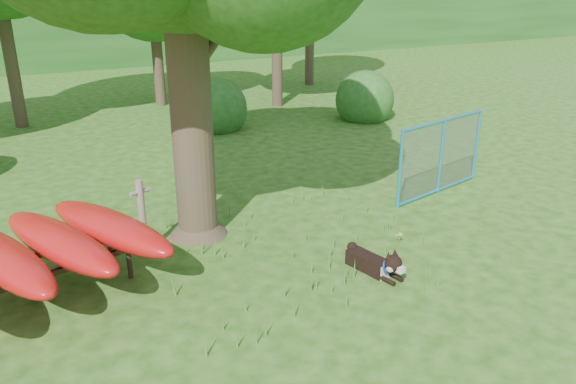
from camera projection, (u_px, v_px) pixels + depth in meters
name	position (u px, v px, depth m)	size (l,w,h in m)	color
ground	(315.00, 285.00, 8.09)	(80.00, 80.00, 0.00)	#204B0F
wooden_post	(142.00, 215.00, 8.82)	(0.34, 0.17, 1.24)	#716355
kayak_rack	(32.00, 250.00, 7.51)	(3.72, 3.33, 0.96)	black
husky_dog	(377.00, 263.00, 8.34)	(0.45, 1.13, 0.50)	black
fence_section	(441.00, 156.00, 11.31)	(2.60, 0.64, 2.58)	#2A98C4
wildflower_clump	(400.00, 235.00, 9.26)	(0.10, 0.08, 0.21)	#487E29
shrub_right	(364.00, 119.00, 17.53)	(1.80, 1.80, 1.80)	#1E551B
shrub_mid	(217.00, 129.00, 16.38)	(1.80, 1.80, 1.80)	#1E551B
wooded_hillside	(50.00, 0.00, 30.08)	(80.00, 12.00, 6.00)	#1E551B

